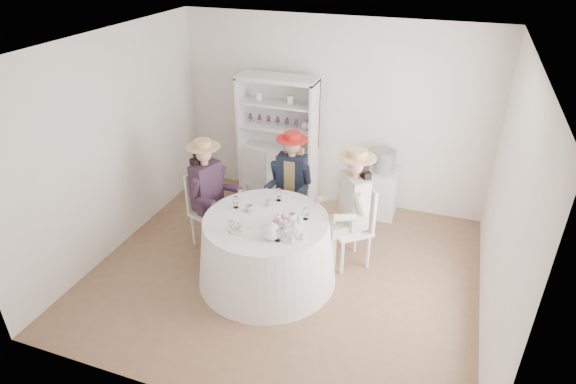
% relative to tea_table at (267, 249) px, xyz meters
% --- Properties ---
extents(ground, '(4.50, 4.50, 0.00)m').
position_rel_tea_table_xyz_m(ground, '(0.16, 0.19, -0.41)').
color(ground, brown).
rests_on(ground, ground).
extents(ceiling, '(4.50, 4.50, 0.00)m').
position_rel_tea_table_xyz_m(ceiling, '(0.16, 0.19, 2.29)').
color(ceiling, white).
rests_on(ceiling, wall_back).
extents(wall_back, '(4.50, 0.00, 4.50)m').
position_rel_tea_table_xyz_m(wall_back, '(0.16, 2.19, 0.94)').
color(wall_back, white).
rests_on(wall_back, ground).
extents(wall_front, '(4.50, 0.00, 4.50)m').
position_rel_tea_table_xyz_m(wall_front, '(0.16, -1.81, 0.94)').
color(wall_front, white).
rests_on(wall_front, ground).
extents(wall_left, '(0.00, 4.50, 4.50)m').
position_rel_tea_table_xyz_m(wall_left, '(-2.09, 0.19, 0.94)').
color(wall_left, white).
rests_on(wall_left, ground).
extents(wall_right, '(0.00, 4.50, 4.50)m').
position_rel_tea_table_xyz_m(wall_right, '(2.41, 0.19, 0.94)').
color(wall_right, white).
rests_on(wall_right, ground).
extents(tea_table, '(1.63, 1.63, 0.82)m').
position_rel_tea_table_xyz_m(tea_table, '(0.00, 0.00, 0.00)').
color(tea_table, white).
rests_on(tea_table, ground).
extents(hutch, '(1.15, 0.48, 1.91)m').
position_rel_tea_table_xyz_m(hutch, '(-0.56, 1.88, 0.27)').
color(hutch, silver).
rests_on(hutch, ground).
extents(side_table, '(0.45, 0.45, 0.69)m').
position_rel_tea_table_xyz_m(side_table, '(1.00, 1.92, -0.06)').
color(side_table, silver).
rests_on(side_table, ground).
extents(hatbox, '(0.41, 0.41, 0.31)m').
position_rel_tea_table_xyz_m(hatbox, '(1.00, 1.92, 0.44)').
color(hatbox, black).
rests_on(hatbox, side_table).
extents(guest_left, '(0.60, 0.56, 1.47)m').
position_rel_tea_table_xyz_m(guest_left, '(-0.95, 0.42, 0.42)').
color(guest_left, silver).
rests_on(guest_left, ground).
extents(guest_mid, '(0.52, 0.55, 1.45)m').
position_rel_tea_table_xyz_m(guest_mid, '(-0.06, 1.04, 0.41)').
color(guest_mid, silver).
rests_on(guest_mid, ground).
extents(guest_right, '(0.66, 0.64, 1.53)m').
position_rel_tea_table_xyz_m(guest_right, '(0.84, 0.61, 0.46)').
color(guest_right, silver).
rests_on(guest_right, ground).
extents(spare_chair, '(0.56, 0.56, 1.08)m').
position_rel_tea_table_xyz_m(spare_chair, '(-0.65, 1.37, 0.17)').
color(spare_chair, silver).
rests_on(spare_chair, ground).
extents(teacup_a, '(0.10, 0.10, 0.07)m').
position_rel_tea_table_xyz_m(teacup_a, '(-0.24, 0.09, 0.45)').
color(teacup_a, white).
rests_on(teacup_a, tea_table).
extents(teacup_b, '(0.08, 0.08, 0.07)m').
position_rel_tea_table_xyz_m(teacup_b, '(-0.08, 0.30, 0.45)').
color(teacup_b, white).
rests_on(teacup_b, tea_table).
extents(teacup_c, '(0.12, 0.12, 0.07)m').
position_rel_tea_table_xyz_m(teacup_c, '(0.28, 0.08, 0.45)').
color(teacup_c, white).
rests_on(teacup_c, tea_table).
extents(flower_bowl, '(0.29, 0.29, 0.05)m').
position_rel_tea_table_xyz_m(flower_bowl, '(0.22, -0.08, 0.44)').
color(flower_bowl, white).
rests_on(flower_bowl, tea_table).
extents(flower_arrangement, '(0.18, 0.18, 0.07)m').
position_rel_tea_table_xyz_m(flower_arrangement, '(0.22, -0.08, 0.50)').
color(flower_arrangement, pink).
rests_on(flower_arrangement, tea_table).
extents(table_teapot, '(0.27, 0.19, 0.20)m').
position_rel_tea_table_xyz_m(table_teapot, '(0.20, -0.33, 0.50)').
color(table_teapot, white).
rests_on(table_teapot, tea_table).
extents(sandwich_plate, '(0.28, 0.28, 0.06)m').
position_rel_tea_table_xyz_m(sandwich_plate, '(-0.18, -0.28, 0.43)').
color(sandwich_plate, white).
rests_on(sandwich_plate, tea_table).
extents(cupcake_stand, '(0.27, 0.27, 0.25)m').
position_rel_tea_table_xyz_m(cupcake_stand, '(0.42, -0.25, 0.50)').
color(cupcake_stand, white).
rests_on(cupcake_stand, tea_table).
extents(stemware_set, '(0.93, 0.89, 0.15)m').
position_rel_tea_table_xyz_m(stemware_set, '(0.00, -0.00, 0.49)').
color(stemware_set, white).
rests_on(stemware_set, tea_table).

